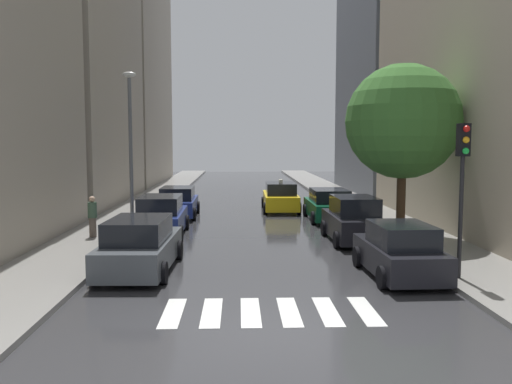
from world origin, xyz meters
The scene contains 18 objects.
ground_plane centered at (0.00, 24.00, -0.02)m, with size 28.00×72.00×0.04m, color #323235.
sidewalk_left centered at (-6.50, 24.00, 0.07)m, with size 3.00×72.00×0.15m, color gray.
sidewalk_right centered at (6.50, 24.00, 0.07)m, with size 3.00×72.00×0.15m, color gray.
crosswalk_stripes centered at (0.00, 1.34, 0.01)m, with size 4.95×2.20×0.01m.
building_left_mid centered at (-11.00, 23.73, 7.69)m, with size 6.00×14.85×15.38m, color #9E9384.
building_left_far centered at (-11.00, 40.77, 10.11)m, with size 6.00×17.54×20.23m, color #9E9384.
building_right_mid centered at (11.00, 30.54, 11.53)m, with size 6.00×13.96×23.05m, color slate.
parked_car_left_nearest centered at (-3.73, 5.43, 0.78)m, with size 2.21×4.83×1.66m.
parked_car_left_second centered at (-3.98, 11.76, 0.79)m, with size 2.13×4.58×1.69m.
parked_car_left_third centered at (-3.90, 17.48, 0.74)m, with size 2.09×4.34×1.58m.
parked_car_right_nearest centered at (3.98, 4.45, 0.75)m, with size 2.07×4.06×1.60m.
parked_car_right_second centered at (3.82, 10.06, 0.84)m, with size 2.07×4.18×1.82m.
parked_car_right_third centered at (3.84, 15.94, 0.75)m, with size 2.20×4.49×1.58m.
taxi_midroad centered at (1.70, 19.78, 0.77)m, with size 2.12×4.71×1.81m.
pedestrian_foreground centered at (-6.54, 10.64, 1.00)m, with size 0.36×0.36×1.64m.
street_tree_right centered at (5.82, 10.45, 4.74)m, with size 4.56×4.56×6.88m.
traffic_light_right_corner centered at (5.45, 3.74, 3.29)m, with size 0.30×0.42×4.30m.
lamp_post_left centered at (-5.55, 13.59, 4.13)m, with size 0.60×0.28×6.89m.
Camera 1 is at (-0.73, -10.86, 3.96)m, focal length 37.81 mm.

